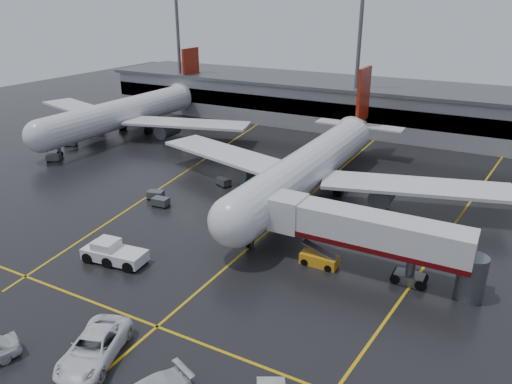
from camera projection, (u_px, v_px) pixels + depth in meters
The scene contains 19 objects.
ground at pixel (279, 221), 56.25m from camera, with size 220.00×220.00×0.00m, color black.
apron_line_centre at pixel (279, 221), 56.25m from camera, with size 0.25×90.00×0.02m, color gold.
apron_line_stop at pixel (157, 327), 38.32m from camera, with size 60.00×0.25×0.02m, color gold.
apron_line_left at pixel (189, 169), 73.27m from camera, with size 0.25×70.00×0.02m, color gold.
apron_line_right at pixel (457, 221), 56.42m from camera, with size 0.25×70.00×0.02m, color gold.
terminal at pixel (389, 107), 93.71m from camera, with size 122.00×19.00×8.60m.
light_mast_left at pixel (179, 45), 105.04m from camera, with size 3.00×1.20×25.45m.
light_mast_mid at pixel (358, 55), 87.31m from camera, with size 3.00×1.20×25.45m.
main_airliner at pixel (313, 163), 62.59m from camera, with size 48.80×45.60×14.10m.
second_airliner at pixel (129, 111), 90.99m from camera, with size 48.80×45.60×14.10m.
jet_bridge at pixel (368, 234), 44.63m from camera, with size 19.90×3.40×6.05m.
pushback_tractor at pixel (113, 253), 47.44m from camera, with size 6.58×3.39×2.26m.
belt_loader at pixel (319, 260), 46.97m from camera, with size 3.63×1.73×2.29m.
service_van_a at pixel (94, 348), 34.56m from camera, with size 3.25×7.04×1.96m, color white.
baggage_cart_a at pixel (161, 201), 60.15m from camera, with size 2.10×1.46×1.12m.
baggage_cart_b at pixel (156, 194), 62.28m from camera, with size 2.27×1.79×1.12m.
baggage_cart_c at pixel (224, 181), 66.70m from camera, with size 2.35×2.00×1.12m.
baggage_cart_d at pixel (71, 143), 84.43m from camera, with size 2.36×2.02×1.12m.
baggage_cart_e at pixel (53, 157), 76.70m from camera, with size 2.39×2.19×1.12m.
Camera 1 is at (21.95, -46.03, 24.14)m, focal length 34.18 mm.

